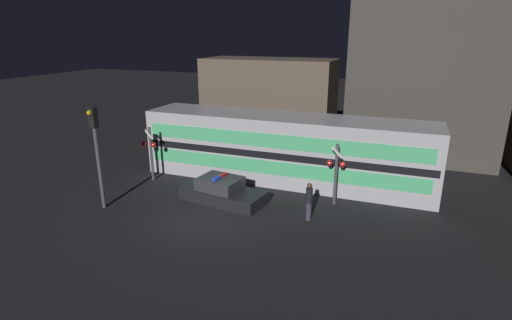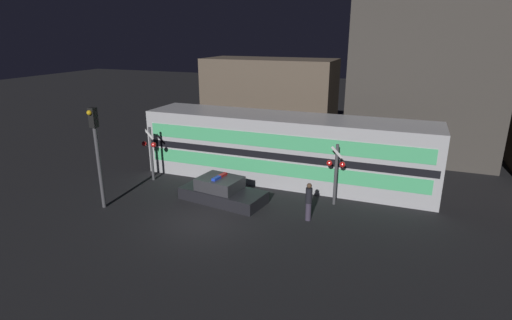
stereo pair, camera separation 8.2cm
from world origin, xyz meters
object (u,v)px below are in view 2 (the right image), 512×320
(pedestrian, at_px, (309,201))
(crossing_signal_near, at_px, (336,170))
(traffic_light_corner, at_px, (97,147))
(train, at_px, (285,149))
(police_car, at_px, (222,192))

(pedestrian, xyz_separation_m, crossing_signal_near, (0.76, 2.09, 0.87))
(traffic_light_corner, bearing_deg, train, 43.88)
(train, distance_m, pedestrian, 5.24)
(traffic_light_corner, bearing_deg, crossing_signal_near, 22.77)
(police_car, bearing_deg, pedestrian, 1.31)
(police_car, distance_m, crossing_signal_near, 5.65)
(pedestrian, bearing_deg, traffic_light_corner, -166.92)
(police_car, xyz_separation_m, pedestrian, (4.53, -0.57, 0.43))
(pedestrian, distance_m, crossing_signal_near, 2.39)
(police_car, height_order, pedestrian, pedestrian)
(train, height_order, police_car, train)
(police_car, bearing_deg, traffic_light_corner, -142.16)
(crossing_signal_near, height_order, traffic_light_corner, traffic_light_corner)
(police_car, distance_m, traffic_light_corner, 6.20)
(police_car, relative_size, traffic_light_corner, 0.92)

